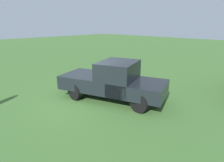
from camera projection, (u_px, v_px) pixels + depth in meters
ground_plane at (89, 98)px, 9.06m from camera, size 80.00×80.00×0.00m
pickup_truck at (114, 80)px, 8.60m from camera, size 5.21×3.29×1.84m
traffic_cone at (97, 70)px, 13.22m from camera, size 0.32×0.32×0.55m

